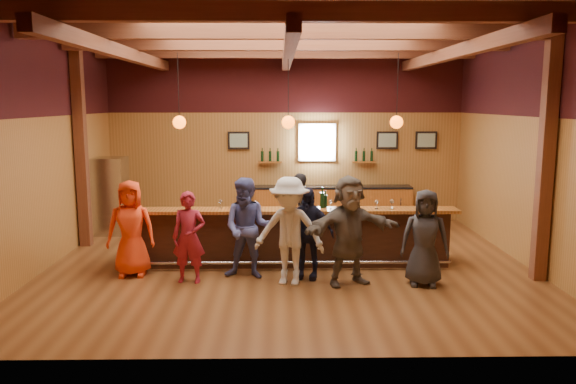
# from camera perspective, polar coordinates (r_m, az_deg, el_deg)

# --- Properties ---
(room) EXTENTS (9.04, 9.00, 4.52)m
(room) POSITION_cam_1_polar(r_m,az_deg,el_deg) (10.45, 0.02, 9.92)
(room) COLOR brown
(room) RESTS_ON ground
(bar_counter) EXTENTS (6.30, 1.07, 1.11)m
(bar_counter) POSITION_cam_1_polar(r_m,az_deg,el_deg) (10.85, 0.10, -4.45)
(bar_counter) COLOR black
(bar_counter) RESTS_ON ground
(back_bar_cabinet) EXTENTS (4.00, 0.52, 0.95)m
(back_bar_cabinet) POSITION_cam_1_polar(r_m,az_deg,el_deg) (14.41, 4.56, -1.26)
(back_bar_cabinet) COLOR brown
(back_bar_cabinet) RESTS_ON ground
(window) EXTENTS (0.95, 0.09, 0.95)m
(window) POSITION_cam_1_polar(r_m,az_deg,el_deg) (14.40, 2.96, 5.07)
(window) COLOR silver
(window) RESTS_ON room
(framed_pictures) EXTENTS (5.35, 0.05, 0.45)m
(framed_pictures) POSITION_cam_1_polar(r_m,az_deg,el_deg) (14.48, 6.41, 5.24)
(framed_pictures) COLOR black
(framed_pictures) RESTS_ON room
(wine_shelves) EXTENTS (3.00, 0.18, 0.30)m
(wine_shelves) POSITION_cam_1_polar(r_m,az_deg,el_deg) (14.38, 2.97, 3.34)
(wine_shelves) COLOR brown
(wine_shelves) RESTS_ON room
(pendant_lights) EXTENTS (4.24, 0.24, 1.37)m
(pendant_lights) POSITION_cam_1_polar(r_m,az_deg,el_deg) (10.40, 0.03, 7.14)
(pendant_lights) COLOR black
(pendant_lights) RESTS_ON room
(stainless_fridge) EXTENTS (0.70, 0.70, 1.80)m
(stainless_fridge) POSITION_cam_1_polar(r_m,az_deg,el_deg) (13.74, -17.52, -0.37)
(stainless_fridge) COLOR silver
(stainless_fridge) RESTS_ON ground
(customer_orange) EXTENTS (0.88, 0.60, 1.71)m
(customer_orange) POSITION_cam_1_polar(r_m,az_deg,el_deg) (10.33, -15.67, -3.58)
(customer_orange) COLOR #F53F17
(customer_orange) RESTS_ON ground
(customer_redvest) EXTENTS (0.61, 0.43, 1.58)m
(customer_redvest) POSITION_cam_1_polar(r_m,az_deg,el_deg) (9.74, -10.03, -4.55)
(customer_redvest) COLOR maroon
(customer_redvest) RESTS_ON ground
(customer_denim) EXTENTS (0.97, 0.82, 1.78)m
(customer_denim) POSITION_cam_1_polar(r_m,az_deg,el_deg) (9.84, -4.12, -3.70)
(customer_denim) COLOR #495293
(customer_denim) RESTS_ON ground
(customer_white) EXTENTS (1.31, 0.93, 1.84)m
(customer_white) POSITION_cam_1_polar(r_m,az_deg,el_deg) (9.46, 0.14, -4.00)
(customer_white) COLOR beige
(customer_white) RESTS_ON ground
(customer_navy) EXTENTS (1.02, 0.64, 1.62)m
(customer_navy) POSITION_cam_1_polar(r_m,az_deg,el_deg) (9.81, 1.94, -4.18)
(customer_navy) COLOR black
(customer_navy) RESTS_ON ground
(customer_brown) EXTENTS (1.81, 1.10, 1.87)m
(customer_brown) POSITION_cam_1_polar(r_m,az_deg,el_deg) (9.51, 6.22, -3.91)
(customer_brown) COLOR #5A5248
(customer_brown) RESTS_ON ground
(customer_dark) EXTENTS (0.88, 0.66, 1.63)m
(customer_dark) POSITION_cam_1_polar(r_m,az_deg,el_deg) (9.71, 13.73, -4.55)
(customer_dark) COLOR #2A292C
(customer_dark) RESTS_ON ground
(bartender) EXTENTS (0.68, 0.57, 1.58)m
(bartender) POSITION_cam_1_polar(r_m,az_deg,el_deg) (12.00, 1.09, -1.81)
(bartender) COLOR black
(bartender) RESTS_ON ground
(ice_bucket) EXTENTS (0.20, 0.20, 0.22)m
(ice_bucket) POSITION_cam_1_polar(r_m,az_deg,el_deg) (10.37, 0.49, -1.14)
(ice_bucket) COLOR brown
(ice_bucket) RESTS_ON bar_counter
(bottle_a) EXTENTS (0.08, 0.08, 0.39)m
(bottle_a) POSITION_cam_1_polar(r_m,az_deg,el_deg) (10.48, 3.51, -0.80)
(bottle_a) COLOR black
(bottle_a) RESTS_ON bar_counter
(bottle_b) EXTENTS (0.07, 0.07, 0.32)m
(bottle_b) POSITION_cam_1_polar(r_m,az_deg,el_deg) (10.54, 3.82, -0.91)
(bottle_b) COLOR black
(bottle_b) RESTS_ON bar_counter
(glass_a) EXTENTS (0.08, 0.08, 0.17)m
(glass_a) POSITION_cam_1_polar(r_m,az_deg,el_deg) (10.69, -14.96, -1.08)
(glass_a) COLOR silver
(glass_a) RESTS_ON bar_counter
(glass_b) EXTENTS (0.09, 0.09, 0.19)m
(glass_b) POSITION_cam_1_polar(r_m,az_deg,el_deg) (10.44, -10.48, -1.06)
(glass_b) COLOR silver
(glass_b) RESTS_ON bar_counter
(glass_c) EXTENTS (0.07, 0.07, 0.16)m
(glass_c) POSITION_cam_1_polar(r_m,az_deg,el_deg) (10.53, -6.87, -1.01)
(glass_c) COLOR silver
(glass_c) RESTS_ON bar_counter
(glass_d) EXTENTS (0.09, 0.09, 0.20)m
(glass_d) POSITION_cam_1_polar(r_m,az_deg,el_deg) (10.37, -4.39, -0.99)
(glass_d) COLOR silver
(glass_d) RESTS_ON bar_counter
(glass_e) EXTENTS (0.08, 0.08, 0.17)m
(glass_e) POSITION_cam_1_polar(r_m,az_deg,el_deg) (10.33, -3.34, -1.12)
(glass_e) COLOR silver
(glass_e) RESTS_ON bar_counter
(glass_f) EXTENTS (0.08, 0.08, 0.17)m
(glass_f) POSITION_cam_1_polar(r_m,az_deg,el_deg) (10.41, 4.36, -1.05)
(glass_f) COLOR silver
(glass_f) RESTS_ON bar_counter
(glass_g) EXTENTS (0.08, 0.08, 0.17)m
(glass_g) POSITION_cam_1_polar(r_m,az_deg,el_deg) (10.50, 8.99, -1.05)
(glass_g) COLOR silver
(glass_g) RESTS_ON bar_counter
(glass_h) EXTENTS (0.08, 0.08, 0.18)m
(glass_h) POSITION_cam_1_polar(r_m,az_deg,el_deg) (10.53, 10.51, -1.01)
(glass_h) COLOR silver
(glass_h) RESTS_ON bar_counter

